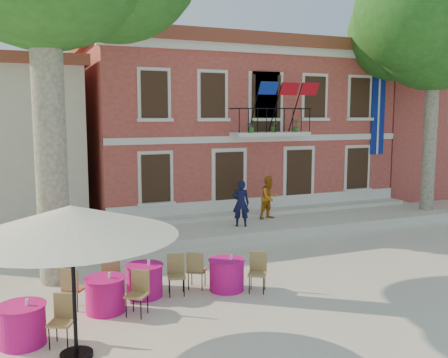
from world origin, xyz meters
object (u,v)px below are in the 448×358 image
cafe_table_0 (22,323)px  cafe_table_3 (227,273)px  pedestrian_orange (269,197)px  patio_umbrella (71,221)px  plane_tree_east (436,24)px  cafe_table_1 (145,279)px  cafe_table_2 (105,293)px  pedestrian_navy (241,203)px

cafe_table_0 → cafe_table_3: 4.81m
pedestrian_orange → cafe_table_0: (-8.90, -7.08, -0.70)m
patio_umbrella → pedestrian_orange: bearing=44.8°
plane_tree_east → cafe_table_0: (-15.90, -6.21, -7.48)m
cafe_table_1 → patio_umbrella: bearing=-126.6°
patio_umbrella → plane_tree_east: bearing=25.2°
cafe_table_2 → cafe_table_0: bearing=-149.6°
pedestrian_navy → patio_umbrella: bearing=70.7°
pedestrian_orange → pedestrian_navy: bearing=-167.6°
plane_tree_east → cafe_table_2: 16.89m
patio_umbrella → pedestrian_orange: 11.39m
pedestrian_orange → cafe_table_0: size_ratio=0.87×
cafe_table_1 → cafe_table_2: (-1.01, -0.59, 0.00)m
patio_umbrella → cafe_table_2: 2.88m
cafe_table_0 → cafe_table_2: same height
cafe_table_0 → cafe_table_3: same height
pedestrian_navy → cafe_table_1: (-4.65, -4.72, -0.71)m
cafe_table_2 → pedestrian_navy: bearing=43.2°
pedestrian_navy → cafe_table_0: size_ratio=0.87×
pedestrian_navy → plane_tree_east: bearing=-157.8°
pedestrian_orange → cafe_table_1: pedestrian_orange is taller
patio_umbrella → cafe_table_3: (3.79, 2.12, -2.03)m
pedestrian_orange → cafe_table_1: size_ratio=0.84×
patio_umbrella → pedestrian_navy: patio_umbrella is taller
plane_tree_east → cafe_table_2: bearing=-159.9°
cafe_table_0 → cafe_table_3: (4.65, 1.23, 0.00)m
pedestrian_navy → cafe_table_1: bearing=68.2°
pedestrian_orange → patio_umbrella: bearing=-149.6°
cafe_table_1 → plane_tree_east: bearing=19.3°
cafe_table_0 → cafe_table_1: size_ratio=0.97×
pedestrian_orange → cafe_table_2: bearing=-154.1°
cafe_table_0 → cafe_table_2: 1.95m
cafe_table_3 → pedestrian_navy: bearing=62.0°
pedestrian_navy → cafe_table_1: pedestrian_navy is taller
patio_umbrella → cafe_table_3: patio_umbrella is taller
plane_tree_east → cafe_table_3: plane_tree_east is taller
pedestrian_navy → pedestrian_orange: pedestrian_navy is taller
pedestrian_navy → cafe_table_0: bearing=63.4°
patio_umbrella → cafe_table_3: bearing=29.2°
cafe_table_0 → cafe_table_3: bearing=14.8°
cafe_table_2 → patio_umbrella: bearing=-113.6°
plane_tree_east → cafe_table_1: plane_tree_east is taller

